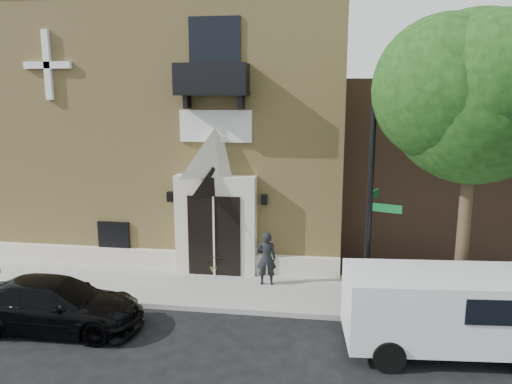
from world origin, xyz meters
TOP-DOWN VIEW (x-y plane):
  - ground at (0.00, 0.00)m, footprint 120.00×120.00m
  - sidewalk at (1.00, 1.50)m, footprint 42.00×3.00m
  - church at (-2.99, 7.95)m, footprint 12.20×11.01m
  - street_tree_left at (6.03, 0.35)m, footprint 4.97×4.38m
  - black_sedan at (-4.25, -1.45)m, footprint 4.55×1.94m
  - cargo_van at (5.56, -1.27)m, footprint 4.89×2.32m
  - street_sign at (3.63, 0.30)m, footprint 0.86×1.08m
  - fire_hydrant at (5.20, 0.45)m, footprint 0.45×0.36m
  - dumpster at (5.54, 0.42)m, footprint 1.94×1.18m
  - planter at (-1.00, 2.59)m, footprint 0.66×0.60m
  - pedestrian_near at (0.75, 1.92)m, footprint 0.65×0.47m

SIDE VIEW (x-z plane):
  - ground at x=0.00m, z-range 0.00..0.00m
  - sidewalk at x=1.00m, z-range 0.00..0.15m
  - planter at x=-1.00m, z-range 0.15..0.81m
  - fire_hydrant at x=5.20m, z-range 0.14..0.94m
  - black_sedan at x=-4.25m, z-range 0.00..1.31m
  - dumpster at x=5.54m, z-range 0.16..1.39m
  - pedestrian_near at x=0.75m, z-range 0.15..1.81m
  - cargo_van at x=5.56m, z-range 0.11..2.05m
  - street_sign at x=3.63m, z-range 0.17..5.84m
  - church at x=-2.99m, z-range -0.02..9.28m
  - street_tree_left at x=6.03m, z-range 1.98..9.75m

